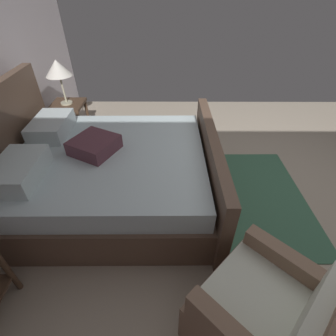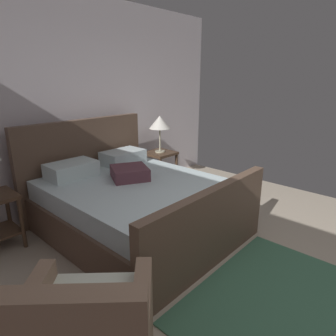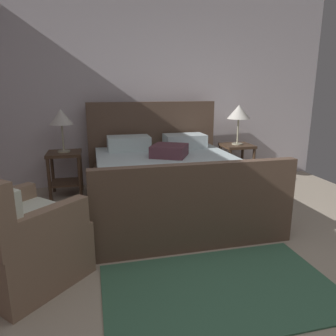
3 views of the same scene
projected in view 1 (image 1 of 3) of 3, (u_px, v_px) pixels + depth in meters
ground_plane at (276, 189)px, 3.00m from camera, size 5.11×6.26×0.02m
bed at (108, 173)px, 2.66m from camera, size 1.88×2.18×1.24m
nightstand_right at (70, 116)px, 3.61m from camera, size 0.44×0.44×0.60m
table_lamp_right at (58, 69)px, 3.20m from camera, size 0.34×0.34×0.59m
armchair at (267, 320)px, 1.54m from camera, size 1.03×1.03×0.90m
area_rug at (259, 197)px, 2.87m from camera, size 1.71×1.05×0.01m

